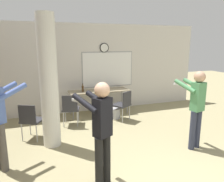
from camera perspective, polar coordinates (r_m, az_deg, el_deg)
wall_back at (r=7.09m, az=-7.00°, el=5.86°), size 8.00×0.15×2.80m
support_pillar at (r=4.73m, az=-16.18°, el=2.16°), size 0.38×0.38×2.80m
folding_table at (r=6.84m, az=-3.41°, el=-0.24°), size 1.86×0.60×0.76m
bottle_on_table at (r=6.64m, az=-7.64°, el=0.62°), size 0.06×0.06×0.26m
waste_bin at (r=6.54m, az=0.83°, el=-5.83°), size 0.30×0.30×0.31m
chair_near_pillar at (r=5.35m, az=-20.47°, el=-6.83°), size 0.60×0.60×0.87m
chair_table_left at (r=5.96m, az=-10.78°, el=-4.28°), size 0.54×0.54×0.87m
chair_table_right at (r=6.27m, az=2.91°, el=-3.24°), size 0.61×0.61×0.87m
person_playing_front at (r=3.31m, az=-2.83°, el=-9.33°), size 0.55×0.67×1.66m
person_playing_side at (r=4.83m, az=21.14°, el=-3.15°), size 0.46×0.65×1.66m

